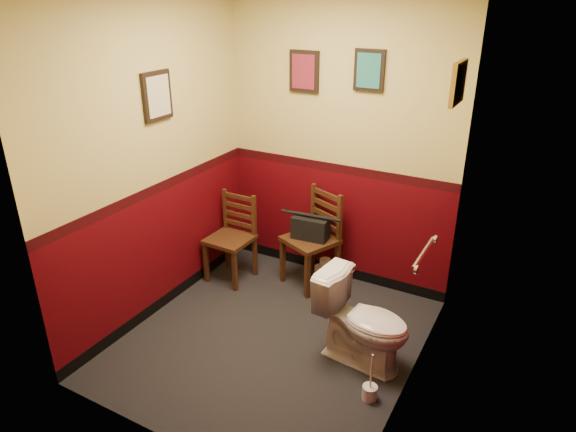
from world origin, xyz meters
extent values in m
cube|color=black|center=(0.00, 0.00, 0.00)|extent=(2.20, 2.40, 0.00)
cube|color=#45040A|center=(0.00, 1.20, 1.35)|extent=(2.20, 0.00, 2.70)
cube|color=#45040A|center=(0.00, -1.20, 1.35)|extent=(2.20, 0.00, 2.70)
cube|color=#45040A|center=(-1.10, 0.00, 1.35)|extent=(0.00, 2.40, 2.70)
cube|color=#45040A|center=(1.10, 0.00, 1.35)|extent=(0.00, 2.40, 2.70)
cylinder|color=silver|center=(1.07, 0.25, 0.95)|extent=(0.03, 0.50, 0.03)
cylinder|color=silver|center=(1.09, 0.00, 0.95)|extent=(0.02, 0.06, 0.06)
cylinder|color=silver|center=(1.09, 0.50, 0.95)|extent=(0.02, 0.06, 0.06)
cube|color=black|center=(-0.35, 1.18, 1.95)|extent=(0.28, 0.03, 0.36)
cube|color=maroon|center=(-0.35, 1.17, 1.95)|extent=(0.22, 0.01, 0.30)
cube|color=black|center=(0.25, 1.18, 2.00)|extent=(0.26, 0.03, 0.34)
cube|color=#226F6A|center=(0.25, 1.17, 2.00)|extent=(0.20, 0.01, 0.28)
cube|color=black|center=(-1.08, 0.10, 1.85)|extent=(0.03, 0.30, 0.38)
cube|color=beige|center=(-1.07, 0.10, 1.85)|extent=(0.01, 0.24, 0.31)
cube|color=olive|center=(1.08, 0.60, 2.05)|extent=(0.03, 0.34, 0.28)
cube|color=beige|center=(1.07, 0.60, 2.05)|extent=(0.01, 0.28, 0.22)
imported|color=white|center=(0.72, 0.10, 0.35)|extent=(0.76, 0.48, 0.70)
cylinder|color=silver|center=(0.92, -0.25, 0.05)|extent=(0.11, 0.11, 0.11)
cylinder|color=silver|center=(0.92, -0.25, 0.23)|extent=(0.01, 0.01, 0.30)
cube|color=#3E2412|center=(-0.85, 0.64, 0.42)|extent=(0.41, 0.41, 0.04)
cube|color=#3E2412|center=(-1.02, 0.48, 0.21)|extent=(0.04, 0.04, 0.42)
cube|color=#3E2412|center=(-1.01, 0.81, 0.21)|extent=(0.04, 0.04, 0.42)
cube|color=#3E2412|center=(-0.69, 0.47, 0.21)|extent=(0.04, 0.04, 0.42)
cube|color=#3E2412|center=(-0.68, 0.80, 0.21)|extent=(0.04, 0.04, 0.42)
cube|color=#3E2412|center=(-1.01, 0.82, 0.63)|extent=(0.04, 0.03, 0.42)
cube|color=#3E2412|center=(-0.68, 0.81, 0.63)|extent=(0.04, 0.03, 0.42)
cube|color=#3E2412|center=(-0.84, 0.81, 0.52)|extent=(0.32, 0.03, 0.04)
cube|color=#3E2412|center=(-0.84, 0.81, 0.61)|extent=(0.32, 0.03, 0.04)
cube|color=#3E2412|center=(-0.84, 0.81, 0.70)|extent=(0.32, 0.03, 0.04)
cube|color=#3E2412|center=(-0.84, 0.81, 0.80)|extent=(0.32, 0.03, 0.04)
cube|color=#3E2412|center=(-0.13, 0.93, 0.46)|extent=(0.57, 0.57, 0.04)
cube|color=#3E2412|center=(-0.38, 0.83, 0.23)|extent=(0.05, 0.05, 0.46)
cube|color=#3E2412|center=(-0.23, 1.17, 0.23)|extent=(0.05, 0.05, 0.46)
cube|color=#3E2412|center=(-0.04, 0.68, 0.23)|extent=(0.05, 0.05, 0.46)
cube|color=#3E2412|center=(0.11, 1.02, 0.23)|extent=(0.05, 0.05, 0.46)
cube|color=#3E2412|center=(-0.23, 1.17, 0.69)|extent=(0.05, 0.05, 0.46)
cube|color=#3E2412|center=(0.11, 1.03, 0.69)|extent=(0.05, 0.05, 0.46)
cube|color=#3E2412|center=(-0.06, 1.10, 0.56)|extent=(0.33, 0.16, 0.05)
cube|color=#3E2412|center=(-0.06, 1.10, 0.67)|extent=(0.33, 0.16, 0.05)
cube|color=#3E2412|center=(-0.06, 1.10, 0.77)|extent=(0.33, 0.16, 0.05)
cube|color=#3E2412|center=(-0.06, 1.10, 0.87)|extent=(0.33, 0.16, 0.05)
cube|color=black|center=(-0.13, 0.93, 0.59)|extent=(0.35, 0.20, 0.21)
cylinder|color=black|center=(-0.13, 0.93, 0.71)|extent=(0.29, 0.05, 0.03)
cylinder|color=silver|center=(-0.11, 1.11, 0.05)|extent=(0.11, 0.11, 0.10)
cylinder|color=silver|center=(0.01, 1.11, 0.05)|extent=(0.11, 0.11, 0.10)
cylinder|color=silver|center=(-0.05, 1.10, 0.15)|extent=(0.11, 0.11, 0.10)
camera|label=1|loc=(1.75, -2.94, 2.61)|focal=32.00mm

